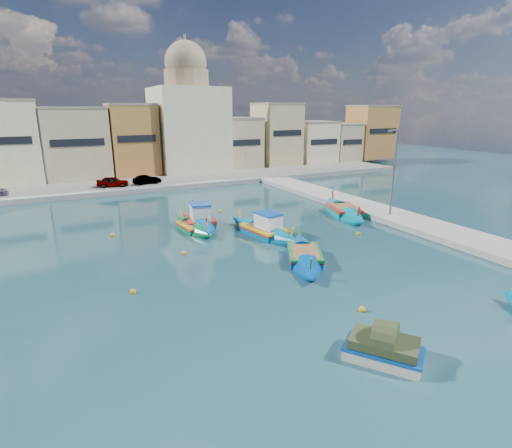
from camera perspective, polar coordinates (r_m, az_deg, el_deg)
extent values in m
plane|color=#122D37|center=(23.42, -2.06, -8.21)|extent=(160.00, 160.00, 0.00)
cube|color=gray|center=(34.49, 26.15, -1.36)|extent=(4.00, 70.00, 0.50)
cube|color=gray|center=(52.97, -16.96, 5.31)|extent=(80.00, 8.00, 0.60)
cube|color=beige|center=(58.84, -32.28, 9.74)|extent=(7.88, 6.24, 9.89)
cube|color=black|center=(55.65, -32.59, 9.98)|extent=(6.30, 0.10, 0.90)
cube|color=tan|center=(59.35, -24.28, 10.39)|extent=(7.88, 7.44, 8.99)
cube|color=gray|center=(59.17, -24.81, 14.85)|extent=(8.04, 7.59, 0.30)
cube|color=black|center=(55.56, -24.08, 10.57)|extent=(6.30, 0.10, 0.90)
cube|color=#BD7C3B|center=(59.52, -17.16, 11.31)|extent=(6.17, 6.13, 9.43)
cube|color=gray|center=(59.36, -17.57, 15.98)|extent=(6.29, 6.26, 0.30)
cube|color=black|center=(56.43, -16.62, 11.60)|extent=(4.93, 0.10, 0.90)
cube|color=tan|center=(62.18, -10.25, 10.38)|extent=(7.31, 7.69, 6.05)
cube|color=gray|center=(61.95, -10.40, 13.30)|extent=(7.46, 7.85, 0.30)
cube|color=black|center=(58.45, -9.12, 10.37)|extent=(5.85, 0.10, 0.90)
cube|color=tan|center=(64.70, -3.34, 11.43)|extent=(7.54, 7.30, 7.41)
cube|color=gray|center=(64.49, -3.40, 14.84)|extent=(7.69, 7.45, 0.30)
cube|color=black|center=(61.31, -1.92, 11.53)|extent=(6.03, 0.10, 0.90)
cube|color=tan|center=(68.03, 2.95, 12.60)|extent=(6.36, 6.97, 9.63)
cube|color=gray|center=(67.90, 3.01, 16.79)|extent=(6.48, 7.11, 0.30)
cube|color=black|center=(64.97, 4.55, 12.83)|extent=(5.09, 0.10, 0.90)
cube|color=beige|center=(71.90, 8.09, 11.47)|extent=(6.63, 6.70, 6.65)
cube|color=gray|center=(71.70, 8.20, 14.24)|extent=(6.76, 6.83, 0.30)
cube|color=black|center=(69.12, 9.74, 11.49)|extent=(5.30, 0.10, 0.90)
cube|color=tan|center=(75.89, 11.77, 11.37)|extent=(5.08, 7.51, 6.20)
cube|color=gray|center=(75.70, 11.91, 13.82)|extent=(5.18, 7.66, 0.30)
cube|color=black|center=(72.94, 13.67, 11.32)|extent=(4.06, 0.10, 0.90)
cube|color=#BD7C3B|center=(79.70, 16.15, 12.43)|extent=(7.79, 6.00, 9.33)
cube|color=gray|center=(79.58, 16.43, 15.88)|extent=(7.95, 6.12, 0.30)
cube|color=black|center=(77.47, 17.74, 12.55)|extent=(6.23, 0.10, 0.90)
cube|color=beige|center=(62.39, -9.58, 13.17)|extent=(10.00, 10.00, 12.00)
cylinder|color=#9E8466|center=(62.45, -9.91, 19.78)|extent=(6.40, 6.40, 2.40)
sphere|color=#9E8466|center=(62.63, -10.01, 21.77)|extent=(6.00, 6.00, 6.00)
cylinder|color=#9E8466|center=(62.99, -10.15, 24.40)|extent=(0.30, 0.30, 1.60)
cylinder|color=#595B60|center=(37.08, 19.05, 6.52)|extent=(0.16, 0.16, 8.00)
cylinder|color=#595B60|center=(36.40, 19.17, 12.54)|extent=(1.00, 0.10, 0.10)
cube|color=#595B60|center=(36.04, 18.60, 12.49)|extent=(0.35, 0.15, 0.18)
imported|color=#4C1919|center=(50.95, -19.80, 5.71)|extent=(3.89, 2.26, 1.25)
imported|color=#4C1919|center=(51.61, -15.31, 6.13)|extent=(3.49, 1.65, 1.10)
cube|color=#006496|center=(31.60, 1.14, -1.24)|extent=(2.61, 3.90, 1.01)
cone|color=#006496|center=(33.89, -1.96, 0.05)|extent=(2.55, 3.61, 2.59)
cone|color=#006496|center=(29.40, 4.73, -2.54)|extent=(2.55, 3.61, 2.59)
cube|color=yellow|center=(31.48, 1.15, -0.51)|extent=(2.72, 4.11, 0.18)
cube|color=red|center=(31.53, 1.14, -0.82)|extent=(2.72, 3.99, 0.10)
cube|color=olive|center=(31.45, 1.15, -0.36)|extent=(2.25, 3.53, 0.06)
cylinder|color=yellow|center=(33.95, -2.26, 1.23)|extent=(0.22, 0.50, 1.10)
cylinder|color=yellow|center=(28.99, 5.14, -1.46)|extent=(0.22, 0.50, 1.10)
cube|color=white|center=(30.90, 1.75, 0.40)|extent=(1.71, 2.05, 1.11)
cube|color=#0F47A5|center=(30.74, 1.76, 1.51)|extent=(1.81, 2.20, 0.12)
cube|color=#005CA9|center=(34.47, -8.05, 0.12)|extent=(2.69, 3.75, 1.08)
cone|color=#005CA9|center=(37.18, -8.83, 1.36)|extent=(2.65, 3.52, 2.71)
cone|color=#005CA9|center=(31.76, -7.15, -1.15)|extent=(2.65, 3.52, 2.71)
cube|color=red|center=(34.35, -8.08, 0.85)|extent=(2.80, 3.95, 0.19)
cube|color=red|center=(34.40, -8.07, 0.53)|extent=(2.80, 3.83, 0.11)
cube|color=olive|center=(34.33, -8.09, 0.99)|extent=(2.32, 3.39, 0.06)
cylinder|color=red|center=(37.28, -8.95, 2.51)|extent=(0.23, 0.53, 1.18)
cylinder|color=red|center=(31.29, -7.10, -0.07)|extent=(0.23, 0.53, 1.18)
cube|color=white|center=(33.70, -7.98, 1.75)|extent=(1.78, 1.98, 1.19)
cube|color=#0F47A5|center=(33.54, -8.02, 2.84)|extent=(1.88, 2.12, 0.13)
cube|color=#008298|center=(38.53, 12.44, 1.62)|extent=(3.31, 4.23, 1.12)
cone|color=#008298|center=(41.31, 10.97, 2.76)|extent=(3.23, 3.97, 2.82)
cone|color=#008298|center=(35.77, 14.14, 0.48)|extent=(3.23, 3.97, 2.82)
cube|color=red|center=(38.42, 12.48, 2.30)|extent=(3.46, 4.45, 0.20)
cube|color=#197F33|center=(38.46, 12.46, 2.01)|extent=(3.44, 4.33, 0.11)
cube|color=olive|center=(38.40, 12.49, 2.43)|extent=(2.89, 3.80, 0.07)
cylinder|color=red|center=(41.43, 10.89, 3.84)|extent=(0.32, 0.55, 1.22)
cylinder|color=red|center=(35.31, 14.40, 1.48)|extent=(0.32, 0.55, 1.22)
cube|color=#0B743D|center=(33.26, -8.97, -0.59)|extent=(2.06, 2.85, 0.88)
cone|color=#0B743D|center=(35.20, -10.49, 0.35)|extent=(2.04, 2.69, 2.18)
cone|color=#0B743D|center=(31.34, -7.26, -1.49)|extent=(2.04, 2.69, 2.18)
cube|color=yellow|center=(33.16, -8.99, 0.02)|extent=(2.15, 3.01, 0.16)
cube|color=red|center=(33.20, -8.98, -0.24)|extent=(2.15, 2.91, 0.09)
cube|color=olive|center=(33.14, -9.00, 0.14)|extent=(1.77, 2.58, 0.05)
cylinder|color=yellow|center=(35.24, -10.68, 1.32)|extent=(0.17, 0.43, 0.96)
cylinder|color=yellow|center=(30.98, -7.12, -0.58)|extent=(0.17, 0.43, 0.96)
cube|color=#0048A6|center=(26.56, 6.96, -4.83)|extent=(3.36, 3.94, 1.00)
cone|color=#0048A6|center=(29.17, 6.40, -2.75)|extent=(3.23, 3.71, 2.53)
cone|color=#0048A6|center=(23.95, 7.65, -7.13)|extent=(3.23, 3.71, 2.53)
cube|color=#1A8231|center=(26.41, 6.99, -3.98)|extent=(3.51, 4.14, 0.18)
cube|color=red|center=(26.47, 6.97, -4.34)|extent=(3.47, 4.04, 0.10)
cube|color=olive|center=(26.38, 6.99, -3.82)|extent=(2.95, 3.53, 0.06)
cylinder|color=#1A8231|center=(29.23, 6.39, -1.37)|extent=(0.34, 0.48, 1.09)
cylinder|color=#1A8231|center=(23.44, 7.78, -5.95)|extent=(0.34, 0.48, 1.09)
cube|color=beige|center=(17.51, 17.65, -17.59)|extent=(2.99, 3.29, 0.73)
cube|color=#0F47A5|center=(17.33, 17.75, -16.64)|extent=(3.09, 3.40, 0.13)
cube|color=#2D381E|center=(17.18, 17.83, -15.85)|extent=(2.75, 2.99, 0.37)
cylinder|color=#2D381E|center=(17.09, 17.89, -15.34)|extent=(2.04, 2.47, 0.63)
sphere|color=orange|center=(22.99, -17.17, -9.25)|extent=(0.36, 0.36, 0.36)
sphere|color=orange|center=(27.94, -10.29, -4.16)|extent=(0.36, 0.36, 0.36)
sphere|color=orange|center=(38.77, -5.13, 1.81)|extent=(0.36, 0.36, 0.36)
sphere|color=orange|center=(33.34, -19.76, -1.50)|extent=(0.36, 0.36, 0.36)
sphere|color=orange|center=(32.73, 14.46, -1.37)|extent=(0.36, 0.36, 0.36)
sphere|color=orange|center=(20.89, 14.91, -11.75)|extent=(0.36, 0.36, 0.36)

